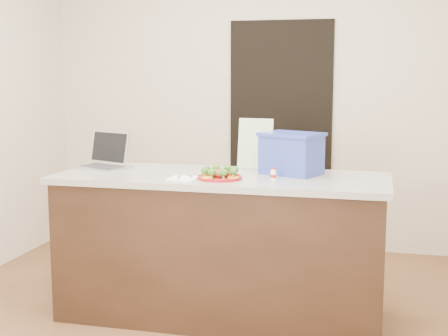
% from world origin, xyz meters
% --- Properties ---
extents(ground, '(4.00, 4.00, 0.00)m').
position_xyz_m(ground, '(0.00, 0.00, 0.00)').
color(ground, brown).
rests_on(ground, ground).
extents(room_shell, '(4.00, 4.00, 4.00)m').
position_xyz_m(room_shell, '(0.00, 0.00, 1.62)').
color(room_shell, white).
rests_on(room_shell, ground).
extents(doorway, '(0.90, 0.02, 2.00)m').
position_xyz_m(doorway, '(0.10, 1.98, 1.00)').
color(doorway, black).
rests_on(doorway, ground).
extents(island, '(2.06, 0.76, 0.92)m').
position_xyz_m(island, '(0.00, 0.25, 0.46)').
color(island, black).
rests_on(island, ground).
extents(plate, '(0.27, 0.27, 0.02)m').
position_xyz_m(plate, '(0.03, 0.11, 0.93)').
color(plate, maroon).
rests_on(plate, island).
extents(meatballs, '(0.11, 0.11, 0.04)m').
position_xyz_m(meatballs, '(0.03, 0.11, 0.96)').
color(meatballs, brown).
rests_on(meatballs, plate).
extents(broccoli, '(0.22, 0.22, 0.04)m').
position_xyz_m(broccoli, '(0.03, 0.11, 0.97)').
color(broccoli, '#245215').
rests_on(broccoli, plate).
extents(pepper_rings, '(0.25, 0.25, 0.01)m').
position_xyz_m(pepper_rings, '(0.03, 0.11, 0.94)').
color(pepper_rings, yellow).
rests_on(pepper_rings, plate).
extents(napkin, '(0.17, 0.17, 0.01)m').
position_xyz_m(napkin, '(-0.19, 0.06, 0.92)').
color(napkin, white).
rests_on(napkin, island).
extents(fork, '(0.03, 0.14, 0.00)m').
position_xyz_m(fork, '(-0.21, 0.06, 0.93)').
color(fork, '#B8B9BD').
rests_on(fork, napkin).
extents(knife, '(0.06, 0.17, 0.01)m').
position_xyz_m(knife, '(-0.16, 0.04, 0.93)').
color(knife, white).
rests_on(knife, napkin).
extents(yogurt_bottle, '(0.03, 0.03, 0.07)m').
position_xyz_m(yogurt_bottle, '(0.34, 0.15, 0.95)').
color(yogurt_bottle, white).
rests_on(yogurt_bottle, island).
extents(laptop, '(0.41, 0.38, 0.24)m').
position_xyz_m(laptop, '(-0.83, 0.38, 0.99)').
color(laptop, '#B7B7BC').
rests_on(laptop, island).
extents(leaflet, '(0.24, 0.08, 0.33)m').
position_xyz_m(leaflet, '(0.16, 0.54, 1.09)').
color(leaflet, white).
rests_on(leaflet, island).
extents(blue_box, '(0.44, 0.38, 0.26)m').
position_xyz_m(blue_box, '(0.42, 0.39, 1.05)').
color(blue_box, '#2D3FA3').
rests_on(blue_box, island).
extents(chair, '(0.46, 0.47, 0.83)m').
position_xyz_m(chair, '(-0.15, 0.95, 0.47)').
color(chair, black).
rests_on(chair, ground).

